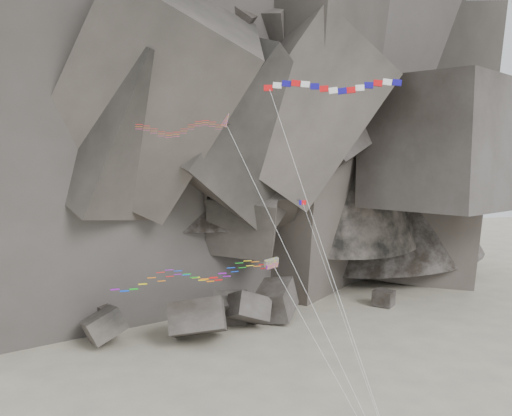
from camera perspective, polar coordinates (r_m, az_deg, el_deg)
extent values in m
cube|color=#47423F|center=(80.23, -5.84, -11.83)|extent=(8.83, 9.13, 7.33)
cube|color=#47423F|center=(88.66, 2.05, -9.85)|extent=(8.27, 8.29, 6.84)
cube|color=#47423F|center=(99.45, 12.64, -8.81)|extent=(4.46, 4.42, 2.74)
cube|color=#47423F|center=(90.12, -3.94, -10.21)|extent=(5.00, 4.68, 3.77)
cube|color=#47423F|center=(88.39, -14.80, -10.22)|extent=(7.68, 7.66, 5.75)
cube|color=#47423F|center=(85.63, -0.75, -10.85)|extent=(6.96, 6.20, 6.42)
cube|color=#47423F|center=(87.91, -2.59, -10.34)|extent=(6.17, 6.27, 5.03)
cube|color=#47423F|center=(81.75, -14.95, -12.09)|extent=(6.62, 6.58, 5.75)
cylinder|color=silver|center=(45.51, 5.29, -8.91)|extent=(9.72, 16.71, 27.80)
cube|color=red|center=(49.56, 1.25, 11.91)|extent=(0.86, 0.73, 0.49)
cube|color=white|center=(49.48, 2.15, 12.15)|extent=(0.90, 0.75, 0.54)
cube|color=#140C84|center=(49.36, 3.08, 12.31)|extent=(0.92, 0.75, 0.58)
cube|color=red|center=(49.22, 4.02, 12.34)|extent=(0.92, 0.76, 0.58)
cube|color=white|center=(49.07, 4.96, 12.22)|extent=(0.90, 0.75, 0.55)
cube|color=#140C84|center=(48.95, 5.90, 12.00)|extent=(0.87, 0.74, 0.50)
cube|color=red|center=(48.88, 6.83, 11.75)|extent=(0.89, 0.74, 0.53)
cube|color=white|center=(48.87, 7.73, 11.56)|extent=(0.91, 0.75, 0.57)
cube|color=#140C84|center=(48.92, 8.61, 11.49)|extent=(0.92, 0.76, 0.58)
cube|color=red|center=(49.03, 9.48, 11.56)|extent=(0.91, 0.75, 0.56)
cube|color=white|center=(49.16, 10.34, 11.73)|extent=(0.88, 0.74, 0.52)
cube|color=#140C84|center=(49.30, 11.20, 11.94)|extent=(0.88, 0.74, 0.52)
cube|color=red|center=(49.41, 12.08, 12.11)|extent=(0.91, 0.75, 0.57)
cube|color=white|center=(49.48, 12.98, 12.16)|extent=(0.92, 0.76, 0.58)
cube|color=#140C84|center=(49.51, 13.90, 12.08)|extent=(0.91, 0.75, 0.57)
cylinder|color=silver|center=(44.76, 7.84, -7.34)|extent=(6.37, 14.49, 30.63)
cube|color=#BFD00B|center=(50.81, 1.55, -5.42)|extent=(1.43, 0.93, 0.80)
cube|color=#0CB219|center=(50.69, 1.61, -5.80)|extent=(1.20, 0.72, 0.55)
cylinder|color=silver|center=(47.42, 7.81, -16.19)|extent=(5.99, 14.90, 15.47)
cube|color=red|center=(48.38, 4.68, 0.55)|extent=(0.61, 0.10, 0.39)
cube|color=#140C84|center=(48.32, 4.46, 0.55)|extent=(0.22, 0.07, 0.40)
cylinder|color=silver|center=(45.81, 9.66, -13.36)|extent=(3.93, 12.56, 20.96)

